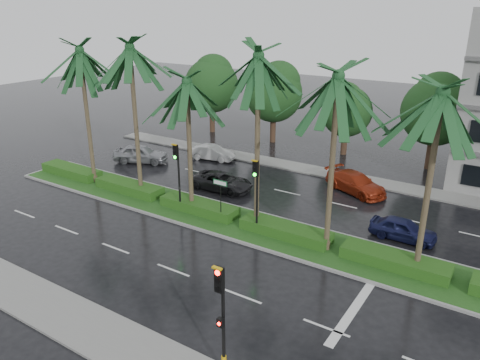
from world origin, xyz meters
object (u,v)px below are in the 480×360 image
Objects in this scene: street_sign at (220,190)px; car_red at (356,183)px; signal_near at (222,317)px; car_blue at (403,229)px; car_darkgrey at (222,181)px; signal_median_left at (177,168)px; car_white at (212,153)px; car_silver at (141,154)px.

car_red is (4.91, 9.11, -1.45)m from street_sign.
signal_near is 1.22× the size of car_blue.
car_darkgrey is (-10.07, 14.34, -1.89)m from signal_near.
street_sign reaches higher than car_red.
street_sign is at bearing -149.09° from car_darkgrey.
signal_near is at bearing -149.49° from car_red.
car_blue is (4.59, -5.24, -0.07)m from car_red.
signal_median_left reaches higher than car_white.
car_white is 0.84× the size of car_darkgrey.
signal_near reaches higher than car_blue.
car_red is at bearing -103.11° from car_white.
street_sign is 0.59× the size of car_darkgrey.
car_silver is (-9.07, 6.02, -2.26)m from signal_median_left.
car_blue is (9.50, 3.86, -1.52)m from street_sign.
signal_median_left is 1.68× the size of street_sign.
signal_median_left is at bearing 163.81° from car_red.
car_white is at bearing 128.36° from street_sign.
car_blue is (2.50, 13.73, -1.90)m from signal_near.
signal_near is 14.09m from car_blue.
car_red is 6.97m from car_blue.
car_red is at bearing 49.59° from signal_median_left.
car_silver is at bearing 118.57° from car_white.
signal_median_left is 13.35m from car_blue.
car_blue is at bearing 22.13° from street_sign.
car_white is 12.49m from car_red.
car_blue is at bearing -119.51° from car_silver.
signal_median_left is at bearing -176.53° from street_sign.
signal_near is 1.00× the size of signal_median_left.
car_white reaches higher than car_blue.
street_sign is 12.29m from car_white.
car_red reaches higher than car_blue.
car_white is at bearing 115.12° from signal_median_left.
car_silver is 0.94× the size of car_red.
signal_near is 1.00× the size of car_silver.
signal_near is at bearing -153.76° from car_silver.
car_silver is at bearing 146.41° from signal_median_left.
street_sign is at bearing 112.88° from car_blue.
signal_near reaches higher than car_darkgrey.
car_silver is 9.11m from car_darkgrey.
street_sign reaches higher than car_silver.
car_red is at bearing 96.29° from signal_near.
signal_median_left is 1.00× the size of car_silver.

